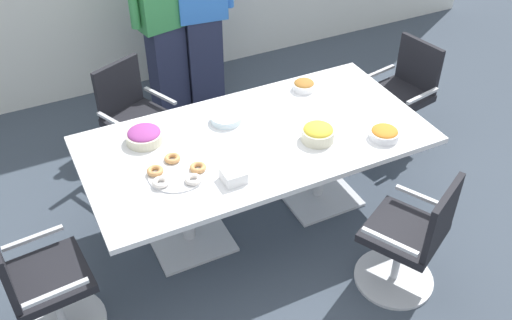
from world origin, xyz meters
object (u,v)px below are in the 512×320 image
at_px(office_chair_2, 401,99).
at_px(snack_bowl_pretzels, 304,85).
at_px(napkin_pile, 234,176).
at_px(office_chair_1, 410,241).
at_px(snack_bowl_chips_orange, 384,133).
at_px(donut_platter, 176,173).
at_px(person_standing_1, 201,8).
at_px(office_chair_3, 136,124).
at_px(person_standing_0, 163,18).
at_px(conference_table, 256,152).
at_px(office_chair_0, 41,288).
at_px(snack_bowl_candy_mix, 144,135).
at_px(plate_stack, 226,118).
at_px(snack_bowl_chips_yellow, 318,133).

distance_m(office_chair_2, snack_bowl_pretzels, 1.06).
bearing_deg(snack_bowl_pretzels, napkin_pile, -141.34).
height_order(office_chair_1, snack_bowl_chips_orange, office_chair_1).
distance_m(office_chair_1, donut_platter, 1.57).
xyz_separation_m(person_standing_1, napkin_pile, (-0.62, -2.05, -0.19)).
bearing_deg(donut_platter, napkin_pile, -34.89).
xyz_separation_m(office_chair_2, donut_platter, (-2.24, -0.51, 0.36)).
xyz_separation_m(office_chair_1, office_chair_3, (-1.19, 2.07, 0.00)).
bearing_deg(office_chair_2, person_standing_0, 40.02).
bearing_deg(conference_table, office_chair_0, -167.04).
relative_size(snack_bowl_candy_mix, donut_platter, 0.68).
height_order(snack_bowl_chips_orange, snack_bowl_candy_mix, snack_bowl_candy_mix).
distance_m(snack_bowl_chips_orange, plate_stack, 1.12).
distance_m(office_chair_0, snack_bowl_candy_mix, 1.18).
distance_m(office_chair_0, napkin_pile, 1.33).
xyz_separation_m(snack_bowl_pretzels, snack_bowl_chips_yellow, (-0.25, -0.62, 0.02)).
xyz_separation_m(snack_bowl_chips_orange, snack_bowl_chips_yellow, (-0.42, 0.19, 0.02)).
bearing_deg(conference_table, donut_platter, -167.68).
height_order(snack_bowl_chips_orange, snack_bowl_chips_yellow, snack_bowl_chips_yellow).
bearing_deg(person_standing_1, snack_bowl_pretzels, 110.68).
height_order(person_standing_0, person_standing_1, person_standing_1).
relative_size(conference_table, person_standing_1, 1.30).
relative_size(office_chair_0, snack_bowl_candy_mix, 3.54).
xyz_separation_m(person_standing_1, snack_bowl_pretzels, (0.32, -1.29, -0.19)).
bearing_deg(snack_bowl_candy_mix, snack_bowl_chips_orange, -24.85).
distance_m(office_chair_3, person_standing_0, 1.03).
bearing_deg(office_chair_0, conference_table, 97.99).
distance_m(office_chair_3, person_standing_1, 1.25).
distance_m(conference_table, office_chair_1, 1.21).
bearing_deg(snack_bowl_pretzels, person_standing_1, 104.07).
height_order(office_chair_3, person_standing_1, person_standing_1).
xyz_separation_m(snack_bowl_candy_mix, plate_stack, (0.60, -0.03, -0.02)).
distance_m(office_chair_1, snack_bowl_chips_yellow, 0.94).
relative_size(office_chair_1, napkin_pile, 6.37).
height_order(office_chair_3, snack_bowl_chips_orange, office_chair_3).
relative_size(office_chair_0, office_chair_2, 1.00).
bearing_deg(snack_bowl_chips_orange, office_chair_0, 179.32).
xyz_separation_m(office_chair_0, snack_bowl_chips_yellow, (1.97, 0.16, 0.40)).
distance_m(office_chair_0, donut_platter, 1.06).
relative_size(office_chair_1, plate_stack, 4.05).
xyz_separation_m(office_chair_2, snack_bowl_chips_orange, (-0.81, -0.77, 0.38)).
xyz_separation_m(conference_table, napkin_pile, (-0.33, -0.35, 0.17)).
relative_size(person_standing_1, donut_platter, 4.90).
height_order(office_chair_0, person_standing_0, person_standing_0).
bearing_deg(office_chair_3, donut_platter, 63.95).
bearing_deg(office_chair_0, donut_platter, 98.41).
xyz_separation_m(person_standing_1, snack_bowl_candy_mix, (-1.00, -1.40, -0.18)).
height_order(person_standing_1, snack_bowl_chips_orange, person_standing_1).
bearing_deg(person_standing_1, office_chair_0, 54.16).
bearing_deg(person_standing_1, conference_table, 86.87).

